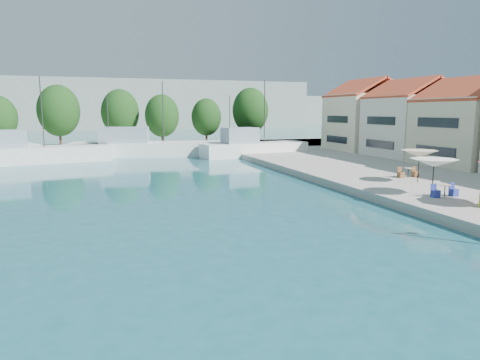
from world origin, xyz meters
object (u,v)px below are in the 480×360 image
object	(u,v)px
trawler_02	(23,154)
umbrella_white	(434,163)
trawler_04	(252,148)
trawler_03	(145,148)
umbrella_cream	(419,154)

from	to	relation	value
trawler_02	umbrella_white	size ratio (longest dim) A/B	6.37
trawler_02	trawler_04	world-z (taller)	same
trawler_03	trawler_04	distance (m)	14.25
umbrella_white	trawler_02	bearing A→B (deg)	131.59
trawler_02	trawler_03	xyz separation A→B (m)	(13.94, 4.04, -0.00)
trawler_03	umbrella_white	distance (m)	38.81
trawler_02	umbrella_cream	bearing A→B (deg)	-52.76
trawler_03	trawler_04	size ratio (longest dim) A/B	1.43
trawler_04	umbrella_white	distance (m)	30.89
trawler_02	umbrella_white	world-z (taller)	trawler_02
trawler_04	umbrella_white	xyz separation A→B (m)	(1.14, -30.83, 1.58)
trawler_02	umbrella_white	distance (m)	42.75
umbrella_white	umbrella_cream	world-z (taller)	umbrella_cream
trawler_02	trawler_03	size ratio (longest dim) A/B	0.89
trawler_04	umbrella_white	bearing A→B (deg)	-94.96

